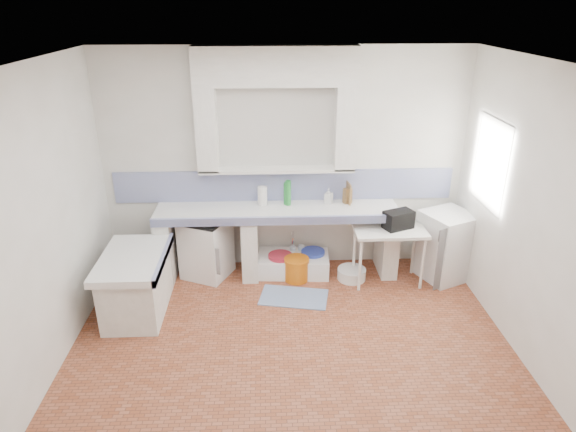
{
  "coord_description": "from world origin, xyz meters",
  "views": [
    {
      "loc": [
        -0.22,
        -4.01,
        3.26
      ],
      "look_at": [
        0.0,
        1.0,
        1.1
      ],
      "focal_mm": 31.29,
      "sensor_mm": 36.0,
      "label": 1
    }
  ],
  "objects_px": {
    "sink": "(293,265)",
    "fridge": "(446,245)",
    "stove": "(207,248)",
    "side_table": "(388,256)"
  },
  "relations": [
    {
      "from": "sink",
      "to": "fridge",
      "type": "xyz_separation_m",
      "value": [
        1.91,
        -0.18,
        0.32
      ]
    },
    {
      "from": "stove",
      "to": "sink",
      "type": "relative_size",
      "value": 0.83
    },
    {
      "from": "stove",
      "to": "sink",
      "type": "bearing_deg",
      "value": 24.78
    },
    {
      "from": "sink",
      "to": "fridge",
      "type": "relative_size",
      "value": 1.04
    },
    {
      "from": "stove",
      "to": "side_table",
      "type": "xyz_separation_m",
      "value": [
        2.26,
        -0.28,
        -0.02
      ]
    },
    {
      "from": "side_table",
      "to": "sink",
      "type": "bearing_deg",
      "value": 165.54
    },
    {
      "from": "side_table",
      "to": "stove",
      "type": "bearing_deg",
      "value": 172.12
    },
    {
      "from": "sink",
      "to": "stove",
      "type": "bearing_deg",
      "value": -176.05
    },
    {
      "from": "stove",
      "to": "fridge",
      "type": "distance_m",
      "value": 3.01
    },
    {
      "from": "stove",
      "to": "side_table",
      "type": "bearing_deg",
      "value": 17.69
    }
  ]
}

